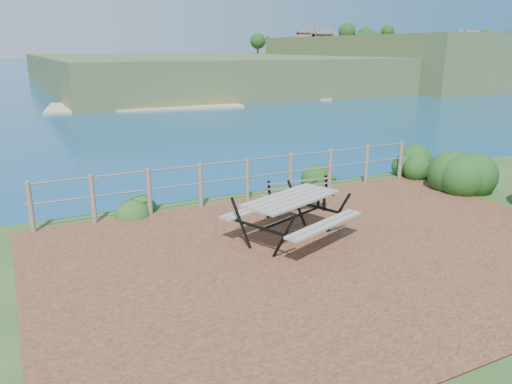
{
  "coord_description": "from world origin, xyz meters",
  "views": [
    {
      "loc": [
        -4.83,
        -6.66,
        3.45
      ],
      "look_at": [
        -0.65,
        1.62,
        0.75
      ],
      "focal_mm": 35.0,
      "sensor_mm": 36.0,
      "label": 1
    }
  ],
  "objects": [
    {
      "name": "shrub_lip_east",
      "position": [
        2.61,
        4.28,
        0.0
      ],
      "size": [
        0.8,
        0.8,
        0.55
      ],
      "primitive_type": "ellipsoid",
      "color": "#144418",
      "rests_on": "ground"
    },
    {
      "name": "shrub_right_front",
      "position": [
        4.92,
        1.85,
        0.0
      ],
      "size": [
        1.3,
        1.3,
        1.85
      ],
      "primitive_type": "ellipsoid",
      "color": "#144418",
      "rests_on": "ground"
    },
    {
      "name": "shrub_lip_west",
      "position": [
        -2.56,
        3.61,
        0.0
      ],
      "size": [
        0.83,
        0.83,
        0.6
      ],
      "primitive_type": "ellipsoid",
      "color": "#1D4D1E",
      "rests_on": "ground"
    },
    {
      "name": "shrub_right_edge",
      "position": [
        5.19,
        3.31,
        0.0
      ],
      "size": [
        0.98,
        0.98,
        1.41
      ],
      "primitive_type": "ellipsoid",
      "color": "#144418",
      "rests_on": "ground"
    },
    {
      "name": "ocean",
      "position": [
        0.0,
        200.0,
        0.0
      ],
      "size": [
        1200.0,
        1200.0,
        0.0
      ],
      "primitive_type": "plane",
      "color": "#146979",
      "rests_on": "ground"
    },
    {
      "name": "ground",
      "position": [
        0.0,
        0.0,
        0.0
      ],
      "size": [
        10.0,
        7.0,
        0.12
      ],
      "primitive_type": "cube",
      "color": "brown",
      "rests_on": "ground"
    },
    {
      "name": "safety_railing",
      "position": [
        0.0,
        3.35,
        0.57
      ],
      "size": [
        9.4,
        0.1,
        1.0
      ],
      "color": "#6B5B4C",
      "rests_on": "ground"
    },
    {
      "name": "park_bench",
      "position": [
        0.51,
        2.11,
        0.53
      ],
      "size": [
        1.46,
        0.5,
        0.8
      ],
      "rotation": [
        0.0,
        0.0,
        -0.1
      ],
      "color": "brown",
      "rests_on": "ground"
    },
    {
      "name": "picnic_table",
      "position": [
        -0.37,
        0.76,
        0.52
      ],
      "size": [
        2.09,
        1.59,
        0.82
      ],
      "rotation": [
        0.0,
        0.0,
        0.37
      ],
      "color": "gray",
      "rests_on": "ground"
    },
    {
      "name": "distant_bay",
      "position": [
        173.07,
        202.61,
        -1.52
      ],
      "size": [
        290.0,
        232.36,
        24.0
      ],
      "color": "#3C542A",
      "rests_on": "ground"
    }
  ]
}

